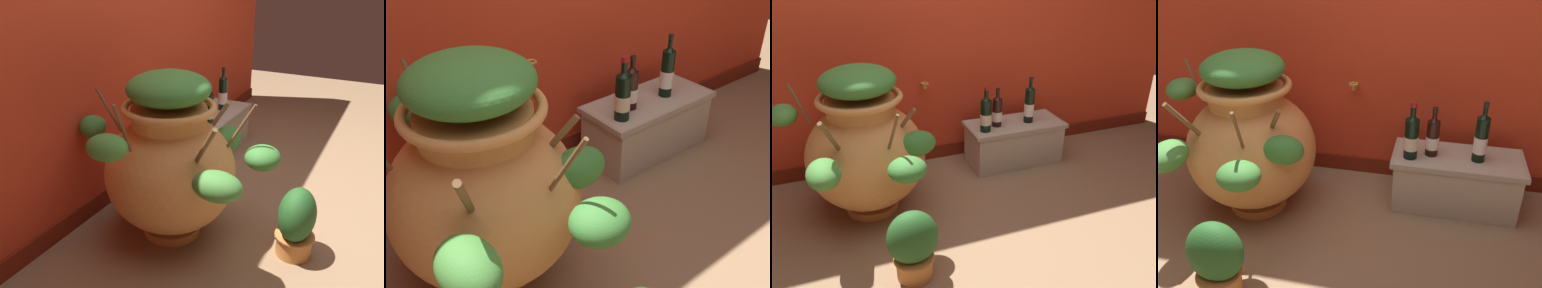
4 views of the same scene
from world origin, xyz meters
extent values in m
plane|color=#896B4C|center=(0.00, 0.00, 0.00)|extent=(7.00, 7.00, 0.00)
cube|color=maroon|center=(0.00, 1.10, 0.05)|extent=(4.40, 0.02, 0.11)
cylinder|color=#B28433|center=(0.03, 1.05, 0.62)|extent=(0.02, 0.10, 0.02)
torus|color=#B28433|center=(0.03, 1.00, 0.65)|extent=(0.06, 0.06, 0.01)
cylinder|color=#D68E4C|center=(-0.46, 0.59, 0.02)|extent=(0.32, 0.32, 0.05)
ellipsoid|color=#D68E4C|center=(-0.46, 0.59, 0.37)|extent=(0.70, 0.70, 0.65)
cylinder|color=#D68E4C|center=(-0.46, 0.59, 0.67)|extent=(0.39, 0.39, 0.14)
torus|color=#D68E4C|center=(-0.46, 0.59, 0.74)|extent=(0.49, 0.49, 0.04)
cylinder|color=brown|center=(-0.52, 0.92, 0.68)|extent=(0.04, 0.15, 0.25)
ellipsoid|color=#387A33|center=(-0.54, 1.03, 0.59)|extent=(0.15, 0.14, 0.12)
cylinder|color=brown|center=(-0.23, 0.42, 0.65)|extent=(0.11, 0.09, 0.16)
ellipsoid|color=#387A33|center=(-0.19, 0.38, 0.51)|extent=(0.21, 0.15, 0.15)
cylinder|color=brown|center=(-0.34, 0.25, 0.64)|extent=(0.06, 0.16, 0.29)
ellipsoid|color=#387A33|center=(-0.30, 0.13, 0.50)|extent=(0.20, 0.18, 0.12)
cylinder|color=brown|center=(-0.64, 0.30, 0.65)|extent=(0.11, 0.16, 0.25)
ellipsoid|color=#428438|center=(-0.70, 0.21, 0.51)|extent=(0.17, 0.24, 0.14)
cylinder|color=brown|center=(-0.78, 0.64, 0.73)|extent=(0.10, 0.03, 0.25)
ellipsoid|color=#428438|center=(-0.88, 0.65, 0.67)|extent=(0.16, 0.19, 0.12)
ellipsoid|color=#387A33|center=(-0.46, 0.59, 0.84)|extent=(0.43, 0.43, 0.17)
cube|color=#B2A893|center=(0.67, 0.84, 0.16)|extent=(0.69, 0.32, 0.32)
cube|color=#A09785|center=(0.67, 0.84, 0.31)|extent=(0.73, 0.34, 0.03)
cylinder|color=black|center=(0.52, 0.84, 0.43)|extent=(0.07, 0.07, 0.21)
cone|color=black|center=(0.52, 0.84, 0.54)|extent=(0.07, 0.07, 0.04)
cylinder|color=black|center=(0.52, 0.84, 0.57)|extent=(0.03, 0.03, 0.08)
cylinder|color=black|center=(0.52, 0.84, 0.60)|extent=(0.03, 0.03, 0.02)
cylinder|color=silver|center=(0.52, 0.84, 0.40)|extent=(0.07, 0.07, 0.07)
cylinder|color=black|center=(0.77, 0.83, 0.45)|extent=(0.07, 0.07, 0.26)
cone|color=black|center=(0.77, 0.83, 0.59)|extent=(0.07, 0.07, 0.04)
cylinder|color=black|center=(0.77, 0.83, 0.62)|extent=(0.02, 0.02, 0.09)
cylinder|color=black|center=(0.77, 0.83, 0.66)|extent=(0.03, 0.03, 0.02)
cylinder|color=silver|center=(0.77, 0.83, 0.42)|extent=(0.07, 0.07, 0.09)
cylinder|color=black|center=(0.40, 0.78, 0.44)|extent=(0.08, 0.08, 0.23)
cone|color=black|center=(0.40, 0.78, 0.57)|extent=(0.08, 0.08, 0.04)
cylinder|color=black|center=(0.40, 0.78, 0.60)|extent=(0.03, 0.03, 0.10)
cylinder|color=maroon|center=(0.40, 0.78, 0.64)|extent=(0.04, 0.04, 0.02)
cylinder|color=beige|center=(0.40, 0.78, 0.41)|extent=(0.08, 0.08, 0.08)
cylinder|color=#CC7F3D|center=(-0.34, -0.08, 0.06)|extent=(0.18, 0.18, 0.13)
torus|color=#BB7538|center=(-0.34, -0.08, 0.11)|extent=(0.21, 0.21, 0.02)
ellipsoid|color=#235623|center=(-0.34, -0.08, 0.24)|extent=(0.25, 0.19, 0.29)
camera|label=1|loc=(-2.12, -0.42, 1.39)|focal=37.96mm
camera|label=2|loc=(-0.97, -0.61, 1.42)|focal=41.34mm
camera|label=3|loc=(-0.61, -1.57, 1.49)|focal=36.52mm
camera|label=4|loc=(0.52, -1.28, 1.47)|focal=38.83mm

